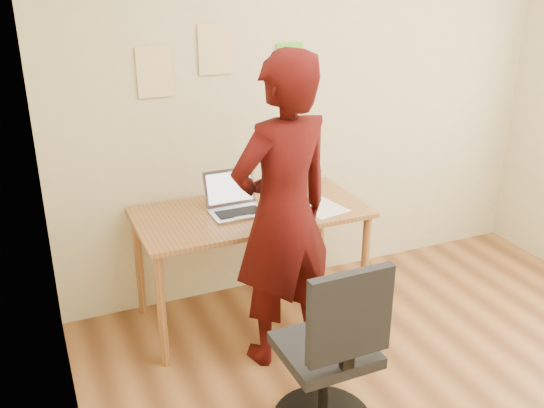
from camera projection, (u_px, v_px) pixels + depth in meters
name	position (u px, v px, depth m)	size (l,w,h in m)	color
room	(503.00, 172.00, 2.50)	(3.58, 3.58, 2.78)	brown
desk	(251.00, 223.00, 3.72)	(1.40, 0.70, 0.74)	#A16737
laptop	(235.00, 203.00, 3.66)	(0.32, 0.29, 0.23)	#B0B0B7
paper_sheet	(319.00, 206.00, 3.75)	(0.23, 0.33, 0.00)	white
phone	(296.00, 217.00, 3.59)	(0.10, 0.13, 0.01)	black
wall_note_left	(155.00, 72.00, 3.52)	(0.21, 0.00, 0.30)	#ECCB8D
wall_note_mid	(215.00, 49.00, 3.62)	(0.21, 0.00, 0.30)	#ECCB8D
wall_note_right	(290.00, 62.00, 3.84)	(0.18, 0.00, 0.24)	#53C72C
office_chair	(331.00, 362.00, 2.84)	(0.50, 0.50, 0.96)	black
person	(283.00, 214.00, 3.27)	(0.65, 0.42, 1.77)	#350807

